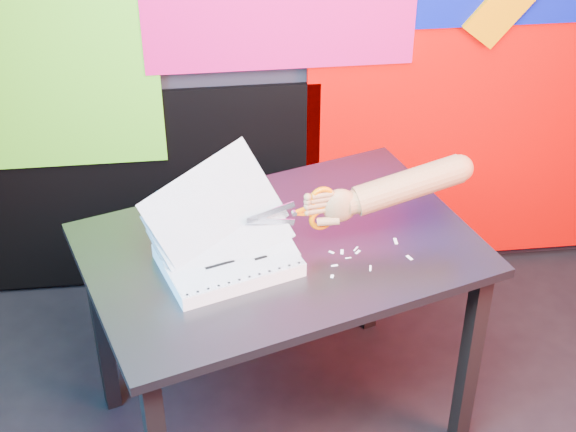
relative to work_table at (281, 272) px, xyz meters
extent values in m
cube|color=#E70100|center=(0.98, 0.80, 0.20)|extent=(1.60, 0.02, 1.60)
cube|color=#58D223|center=(-0.72, 0.79, 0.45)|extent=(0.75, 0.02, 1.00)
cube|color=black|center=(-0.42, 0.80, -0.20)|extent=(1.30, 0.02, 0.85)
cube|color=black|center=(-0.58, 0.15, -0.29)|extent=(0.06, 0.06, 0.72)
cube|color=black|center=(0.58, -0.15, -0.29)|extent=(0.06, 0.06, 0.72)
cube|color=black|center=(0.38, 0.46, -0.29)|extent=(0.06, 0.06, 0.72)
cube|color=black|center=(0.00, 0.00, 0.08)|extent=(1.31, 1.06, 0.03)
cube|color=silver|center=(-0.16, -0.08, 0.12)|extent=(0.43, 0.37, 0.04)
cube|color=white|center=(-0.16, -0.08, 0.14)|extent=(0.43, 0.37, 0.00)
cube|color=white|center=(-0.16, -0.08, 0.15)|extent=(0.43, 0.35, 0.11)
cube|color=white|center=(-0.17, -0.06, 0.17)|extent=(0.43, 0.33, 0.19)
cube|color=white|center=(-0.18, -0.05, 0.22)|extent=(0.43, 0.29, 0.27)
cube|color=white|center=(-0.19, -0.03, 0.26)|extent=(0.43, 0.25, 0.32)
cylinder|color=black|center=(-0.28, -0.25, 0.14)|extent=(0.01, 0.01, 0.00)
cylinder|color=black|center=(-0.25, -0.24, 0.14)|extent=(0.01, 0.01, 0.00)
cylinder|color=black|center=(-0.22, -0.23, 0.14)|extent=(0.01, 0.01, 0.00)
cylinder|color=black|center=(-0.19, -0.22, 0.14)|extent=(0.01, 0.01, 0.00)
cylinder|color=black|center=(-0.16, -0.21, 0.14)|extent=(0.01, 0.01, 0.00)
cylinder|color=black|center=(-0.13, -0.20, 0.14)|extent=(0.01, 0.01, 0.00)
cylinder|color=black|center=(-0.11, -0.19, 0.14)|extent=(0.01, 0.01, 0.00)
cylinder|color=black|center=(-0.08, -0.18, 0.14)|extent=(0.01, 0.01, 0.00)
cylinder|color=black|center=(-0.05, -0.17, 0.14)|extent=(0.01, 0.01, 0.00)
cylinder|color=black|center=(-0.02, -0.16, 0.14)|extent=(0.01, 0.01, 0.00)
cylinder|color=black|center=(0.01, -0.15, 0.14)|extent=(0.01, 0.01, 0.00)
cylinder|color=black|center=(0.04, -0.14, 0.14)|extent=(0.01, 0.01, 0.00)
cylinder|color=black|center=(-0.35, -0.01, 0.14)|extent=(0.01, 0.01, 0.00)
cylinder|color=black|center=(-0.33, -0.01, 0.14)|extent=(0.01, 0.01, 0.00)
cylinder|color=black|center=(-0.30, 0.00, 0.14)|extent=(0.01, 0.01, 0.00)
cylinder|color=black|center=(-0.27, 0.01, 0.14)|extent=(0.01, 0.01, 0.00)
cylinder|color=black|center=(-0.24, 0.02, 0.14)|extent=(0.01, 0.01, 0.00)
cylinder|color=black|center=(-0.21, 0.03, 0.14)|extent=(0.01, 0.01, 0.00)
cylinder|color=black|center=(-0.18, 0.04, 0.14)|extent=(0.01, 0.01, 0.00)
cylinder|color=black|center=(-0.15, 0.05, 0.14)|extent=(0.01, 0.01, 0.00)
cylinder|color=black|center=(-0.13, 0.06, 0.14)|extent=(0.01, 0.01, 0.00)
cylinder|color=black|center=(-0.10, 0.07, 0.14)|extent=(0.01, 0.01, 0.00)
cylinder|color=black|center=(-0.07, 0.08, 0.14)|extent=(0.01, 0.01, 0.00)
cylinder|color=black|center=(-0.04, 0.09, 0.14)|extent=(0.01, 0.01, 0.00)
cube|color=black|center=(-0.26, -0.06, 0.14)|extent=(0.07, 0.03, 0.00)
cube|color=black|center=(-0.15, -0.05, 0.14)|extent=(0.05, 0.03, 0.00)
cube|color=black|center=(-0.18, -0.13, 0.14)|extent=(0.09, 0.04, 0.00)
cube|color=black|center=(-0.07, -0.11, 0.14)|extent=(0.04, 0.02, 0.00)
cube|color=silver|center=(-0.03, -0.04, 0.25)|extent=(0.14, 0.03, 0.05)
cube|color=silver|center=(-0.03, -0.04, 0.21)|extent=(0.14, 0.03, 0.05)
cylinder|color=silver|center=(0.04, -0.02, 0.23)|extent=(0.02, 0.01, 0.01)
cube|color=#DF6100|center=(0.06, -0.02, 0.22)|extent=(0.05, 0.02, 0.02)
cube|color=#DF6100|center=(0.06, -0.02, 0.24)|extent=(0.05, 0.02, 0.02)
torus|color=#DF6100|center=(0.12, -0.01, 0.27)|extent=(0.08, 0.03, 0.07)
torus|color=#DF6100|center=(0.12, -0.01, 0.19)|extent=(0.08, 0.03, 0.07)
ellipsoid|color=#9B714B|center=(0.17, 0.00, 0.23)|extent=(0.10, 0.06, 0.11)
cylinder|color=#9B714B|center=(0.12, -0.01, 0.23)|extent=(0.08, 0.03, 0.02)
cylinder|color=#9B714B|center=(0.12, -0.01, 0.24)|extent=(0.08, 0.03, 0.02)
cylinder|color=#9B714B|center=(0.12, -0.01, 0.26)|extent=(0.07, 0.03, 0.02)
cylinder|color=#9B714B|center=(0.12, -0.01, 0.28)|extent=(0.06, 0.03, 0.02)
cylinder|color=#9B714B|center=(0.14, -0.02, 0.19)|extent=(0.07, 0.03, 0.03)
cylinder|color=#9B714B|center=(0.22, 0.01, 0.23)|extent=(0.07, 0.08, 0.07)
cylinder|color=#9B714B|center=(0.38, 0.03, 0.26)|extent=(0.34, 0.14, 0.15)
sphere|color=#9B714B|center=(0.54, 0.06, 0.29)|extent=(0.08, 0.08, 0.08)
cube|color=silver|center=(0.37, -0.10, 0.10)|extent=(0.02, 0.03, 0.00)
cube|color=silver|center=(0.34, -0.02, 0.10)|extent=(0.01, 0.03, 0.00)
cube|color=silver|center=(0.22, -0.06, 0.10)|extent=(0.02, 0.02, 0.00)
cube|color=silver|center=(0.13, -0.16, 0.10)|extent=(0.01, 0.02, 0.00)
cube|color=silver|center=(0.18, -0.05, 0.10)|extent=(0.01, 0.02, 0.00)
cube|color=silver|center=(0.24, -0.13, 0.10)|extent=(0.01, 0.03, 0.00)
cube|color=silver|center=(0.22, -0.04, 0.10)|extent=(0.02, 0.02, 0.00)
cube|color=silver|center=(0.19, -0.08, 0.10)|extent=(0.02, 0.01, 0.00)
cube|color=silver|center=(0.14, -0.11, 0.10)|extent=(0.02, 0.01, 0.00)
cube|color=silver|center=(0.14, -0.05, 0.10)|extent=(0.02, 0.02, 0.00)
camera|label=1|loc=(-0.21, -2.07, 1.66)|focal=55.00mm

